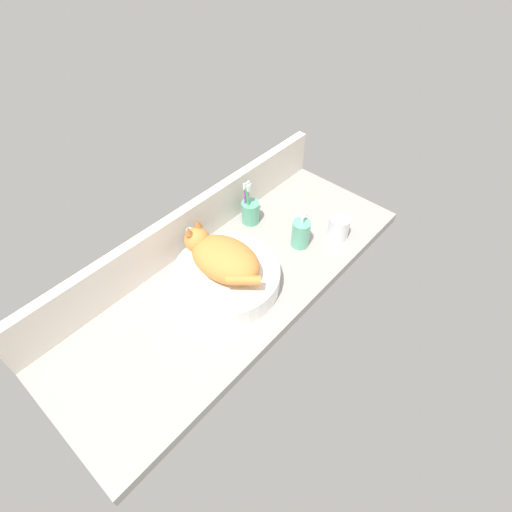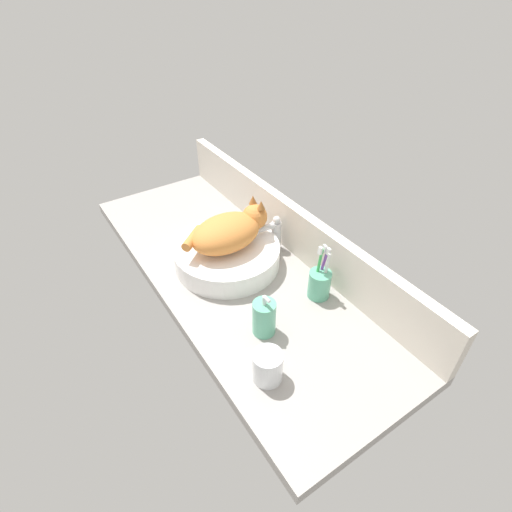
{
  "view_description": "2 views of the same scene",
  "coord_description": "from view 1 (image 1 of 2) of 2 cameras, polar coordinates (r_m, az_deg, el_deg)",
  "views": [
    {
      "loc": [
        -62.56,
        -65.6,
        108.71
      ],
      "look_at": [
        5.63,
        -4.92,
        10.47
      ],
      "focal_mm": 28.0,
      "sensor_mm": 36.0,
      "label": 1
    },
    {
      "loc": [
        91.86,
        -51.47,
        89.52
      ],
      "look_at": [
        7.68,
        4.32,
        9.13
      ],
      "focal_mm": 28.0,
      "sensor_mm": 36.0,
      "label": 2
    }
  ],
  "objects": [
    {
      "name": "cat",
      "position": [
        1.31,
        -4.98,
        -0.07
      ],
      "size": [
        19.12,
        32.41,
        14.0
      ],
      "color": "orange",
      "rests_on": "sink_basin"
    },
    {
      "name": "toothbrush_cup",
      "position": [
        1.59,
        -0.84,
        6.41
      ],
      "size": [
        7.05,
        7.05,
        18.69
      ],
      "color": "#5BB28E",
      "rests_on": "ground_plane"
    },
    {
      "name": "water_glass",
      "position": [
        1.57,
        11.7,
        3.87
      ],
      "size": [
        7.91,
        7.91,
        9.01
      ],
      "color": "white",
      "rests_on": "ground_plane"
    },
    {
      "name": "ground_plane",
      "position": [
        1.43,
        -2.98,
        -3.67
      ],
      "size": [
        138.18,
        52.16,
        4.0
      ],
      "primitive_type": "cube",
      "color": "#9E9993"
    },
    {
      "name": "soap_dispenser",
      "position": [
        1.5,
        6.41,
        3.21
      ],
      "size": [
        6.74,
        6.74,
        14.36
      ],
      "color": "#60B793",
      "rests_on": "ground_plane"
    },
    {
      "name": "faucet",
      "position": [
        1.45,
        -8.96,
        1.95
      ],
      "size": [
        3.83,
        11.86,
        13.6
      ],
      "color": "silver",
      "rests_on": "ground_plane"
    },
    {
      "name": "backsplash_panel",
      "position": [
        1.48,
        -9.96,
        3.91
      ],
      "size": [
        138.18,
        3.6,
        17.89
      ],
      "primitive_type": "cube",
      "color": "silver",
      "rests_on": "ground_plane"
    },
    {
      "name": "sink_basin",
      "position": [
        1.37,
        -4.27,
        -3.01
      ],
      "size": [
        36.37,
        36.37,
        7.59
      ],
      "primitive_type": "cylinder",
      "color": "white",
      "rests_on": "ground_plane"
    }
  ]
}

